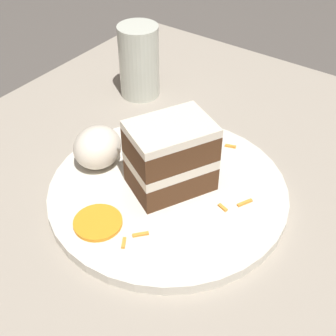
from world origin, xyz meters
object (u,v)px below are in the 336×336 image
(cream_dollop, at_px, (98,147))
(drinking_glass, at_px, (139,66))
(plate, at_px, (168,191))
(orange_garnish, at_px, (98,222))
(cake_slice, at_px, (171,156))

(cream_dollop, distance_m, drinking_glass, 0.21)
(plate, xyz_separation_m, orange_garnish, (-0.10, 0.03, 0.01))
(cake_slice, height_order, cream_dollop, cake_slice)
(plate, bearing_deg, cake_slice, 5.00)
(plate, xyz_separation_m, drinking_glass, (0.18, 0.19, 0.04))
(cream_dollop, xyz_separation_m, drinking_glass, (0.19, 0.08, 0.01))
(drinking_glass, bearing_deg, cake_slice, -132.72)
(cake_slice, bearing_deg, orange_garnish, -77.81)
(cake_slice, height_order, orange_garnish, cake_slice)
(cream_dollop, bearing_deg, drinking_glass, 23.14)
(cake_slice, bearing_deg, cream_dollop, -140.41)
(cream_dollop, bearing_deg, plate, -81.51)
(cream_dollop, xyz_separation_m, orange_garnish, (-0.08, -0.07, -0.03))
(plate, xyz_separation_m, cream_dollop, (-0.02, 0.10, 0.03))
(plate, relative_size, cake_slice, 2.53)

